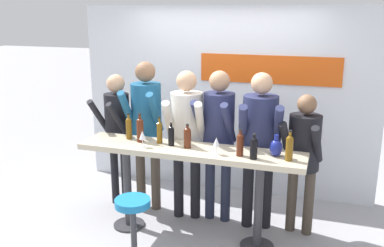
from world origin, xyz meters
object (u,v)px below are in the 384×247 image
at_px(tasting_table, 190,164).
at_px(person_far_left, 117,125).
at_px(person_center, 218,130).
at_px(wine_bottle_4, 254,147).
at_px(wine_bottle_1, 187,137).
at_px(wine_bottle_2, 240,144).
at_px(wine_bottle_5, 289,147).
at_px(wine_bottle_0, 140,129).
at_px(wine_bottle_7, 129,127).
at_px(wine_bottle_6, 171,135).
at_px(person_right, 303,150).
at_px(person_left, 146,119).
at_px(wine_bottle_3, 160,131).
at_px(wine_glass_0, 142,136).
at_px(decorative_vase, 276,148).
at_px(person_center_right, 260,135).
at_px(person_center_left, 187,129).
at_px(bar_stool, 133,222).
at_px(wine_glass_1, 216,142).

bearing_deg(tasting_table, person_far_left, 156.53).
distance_m(person_center, wine_bottle_4, 0.79).
height_order(wine_bottle_1, wine_bottle_2, wine_bottle_2).
bearing_deg(wine_bottle_5, wine_bottle_0, 176.54).
xyz_separation_m(wine_bottle_1, wine_bottle_7, (-0.73, 0.10, 0.01)).
bearing_deg(person_center, wine_bottle_6, -126.72).
relative_size(person_right, wine_bottle_5, 5.21).
relative_size(person_center, wine_bottle_1, 6.94).
relative_size(person_left, wine_bottle_3, 6.23).
bearing_deg(wine_glass_0, wine_bottle_0, 122.25).
relative_size(wine_bottle_2, wine_bottle_5, 0.91).
height_order(wine_bottle_4, decorative_vase, wine_bottle_4).
bearing_deg(person_far_left, wine_bottle_7, -35.14).
bearing_deg(wine_bottle_1, person_left, 144.68).
bearing_deg(wine_bottle_3, wine_bottle_6, -13.74).
bearing_deg(person_center_right, decorative_vase, -70.83).
bearing_deg(wine_bottle_5, person_center_left, 158.27).
bearing_deg(person_right, wine_bottle_2, -127.45).
xyz_separation_m(person_center_left, wine_bottle_7, (-0.58, -0.32, 0.06)).
relative_size(person_center, wine_bottle_2, 6.46).
bearing_deg(wine_bottle_6, tasting_table, -6.79).
distance_m(wine_bottle_6, wine_glass_0, 0.31).
relative_size(person_left, wine_bottle_4, 7.21).
bearing_deg(bar_stool, wine_bottle_1, 65.52).
bearing_deg(bar_stool, wine_glass_1, 41.70).
bearing_deg(wine_bottle_0, wine_bottle_3, 5.67).
bearing_deg(person_left, bar_stool, -76.24).
relative_size(person_left, person_center_right, 1.03).
height_order(person_center, wine_bottle_0, person_center).
height_order(person_center_left, person_center_right, person_center_right).
xyz_separation_m(bar_stool, wine_bottle_2, (0.90, 0.62, 0.70)).
bearing_deg(wine_glass_0, wine_bottle_4, -0.22).
distance_m(person_far_left, wine_bottle_4, 1.90).
xyz_separation_m(tasting_table, person_center_left, (-0.18, 0.42, 0.25)).
bearing_deg(wine_glass_0, bar_stool, -75.96).
bearing_deg(person_center, wine_bottle_4, -44.78).
xyz_separation_m(bar_stool, wine_bottle_6, (0.13, 0.71, 0.69)).
bearing_deg(wine_bottle_0, wine_glass_1, -8.80).
height_order(wine_bottle_0, wine_bottle_7, wine_bottle_0).
distance_m(wine_bottle_1, decorative_vase, 0.92).
distance_m(wine_bottle_1, wine_glass_1, 0.36).
bearing_deg(person_center, wine_bottle_2, -51.64).
bearing_deg(bar_stool, wine_bottle_3, 91.67).
xyz_separation_m(person_right, wine_glass_1, (-0.82, -0.57, 0.17)).
bearing_deg(wine_glass_1, person_left, 150.05).
distance_m(wine_bottle_1, wine_bottle_4, 0.74).
relative_size(tasting_table, wine_bottle_6, 9.53).
xyz_separation_m(person_far_left, wine_bottle_0, (0.52, -0.44, 0.11)).
relative_size(person_left, wine_glass_1, 10.48).
bearing_deg(decorative_vase, wine_bottle_0, 179.68).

